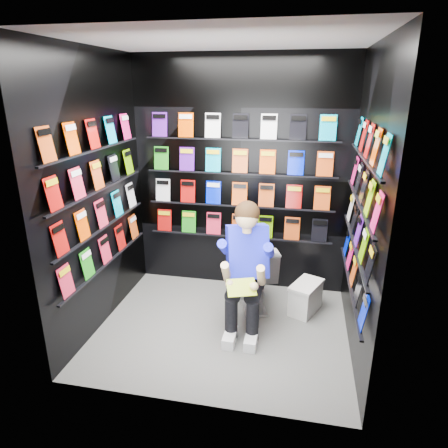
# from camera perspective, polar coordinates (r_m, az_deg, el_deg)

# --- Properties ---
(floor) EXTENTS (2.40, 2.40, 0.00)m
(floor) POSITION_cam_1_polar(r_m,az_deg,el_deg) (4.06, -0.25, -14.74)
(floor) COLOR #62625F
(floor) RESTS_ON ground
(ceiling) EXTENTS (2.40, 2.40, 0.00)m
(ceiling) POSITION_cam_1_polar(r_m,az_deg,el_deg) (3.38, -0.32, 24.85)
(ceiling) COLOR white
(ceiling) RESTS_ON floor
(wall_back) EXTENTS (2.40, 0.04, 2.60)m
(wall_back) POSITION_cam_1_polar(r_m,az_deg,el_deg) (4.46, 2.33, 6.66)
(wall_back) COLOR black
(wall_back) RESTS_ON floor
(wall_front) EXTENTS (2.40, 0.04, 2.60)m
(wall_front) POSITION_cam_1_polar(r_m,az_deg,el_deg) (2.58, -4.77, -2.83)
(wall_front) COLOR black
(wall_front) RESTS_ON floor
(wall_left) EXTENTS (0.04, 2.00, 2.60)m
(wall_left) POSITION_cam_1_polar(r_m,az_deg,el_deg) (3.92, -17.78, 3.99)
(wall_left) COLOR black
(wall_left) RESTS_ON floor
(wall_right) EXTENTS (0.04, 2.00, 2.60)m
(wall_right) POSITION_cam_1_polar(r_m,az_deg,el_deg) (3.48, 19.49, 1.93)
(wall_right) COLOR black
(wall_right) RESTS_ON floor
(comics_back) EXTENTS (2.10, 0.06, 1.37)m
(comics_back) POSITION_cam_1_polar(r_m,az_deg,el_deg) (4.43, 2.27, 6.64)
(comics_back) COLOR #EF1774
(comics_back) RESTS_ON wall_back
(comics_left) EXTENTS (0.06, 1.70, 1.37)m
(comics_left) POSITION_cam_1_polar(r_m,az_deg,el_deg) (3.90, -17.40, 4.05)
(comics_left) COLOR #EF1774
(comics_left) RESTS_ON wall_left
(comics_right) EXTENTS (0.06, 1.70, 1.37)m
(comics_right) POSITION_cam_1_polar(r_m,az_deg,el_deg) (3.47, 19.01, 2.04)
(comics_right) COLOR #EF1774
(comics_right) RESTS_ON wall_right
(toilet) EXTENTS (0.64, 0.85, 0.73)m
(toilet) POSITION_cam_1_polar(r_m,az_deg,el_deg) (4.31, 4.00, -7.00)
(toilet) COLOR white
(toilet) RESTS_ON floor
(longbox) EXTENTS (0.36, 0.45, 0.30)m
(longbox) POSITION_cam_1_polar(r_m,az_deg,el_deg) (4.35, 11.56, -10.39)
(longbox) COLOR silver
(longbox) RESTS_ON floor
(longbox_lid) EXTENTS (0.38, 0.48, 0.03)m
(longbox_lid) POSITION_cam_1_polar(r_m,az_deg,el_deg) (4.27, 11.70, -8.48)
(longbox_lid) COLOR silver
(longbox_lid) RESTS_ON longbox
(reader) EXTENTS (0.74, 0.88, 1.39)m
(reader) POSITION_cam_1_polar(r_m,az_deg,el_deg) (3.80, 3.38, -4.07)
(reader) COLOR #0207D1
(reader) RESTS_ON toilet
(held_comic) EXTENTS (0.29, 0.23, 0.11)m
(held_comic) POSITION_cam_1_polar(r_m,az_deg,el_deg) (3.57, 2.51, -9.03)
(held_comic) COLOR #22A216
(held_comic) RESTS_ON reader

